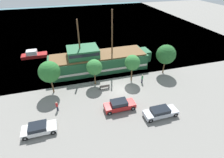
% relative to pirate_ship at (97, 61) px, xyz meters
% --- Properties ---
extents(ground_plane, '(160.00, 160.00, 0.00)m').
position_rel_pirate_ship_xyz_m(ground_plane, '(2.30, -8.31, -1.94)').
color(ground_plane, gray).
extents(water_surface, '(80.00, 80.00, 0.00)m').
position_rel_pirate_ship_xyz_m(water_surface, '(2.30, 35.69, -1.94)').
color(water_surface, teal).
rests_on(water_surface, ground).
extents(pirate_ship, '(20.81, 5.73, 11.65)m').
position_rel_pirate_ship_xyz_m(pirate_ship, '(0.00, 0.00, 0.00)').
color(pirate_ship, '#1E5633').
rests_on(pirate_ship, water_surface).
extents(moored_boat_dockside, '(5.69, 2.26, 1.71)m').
position_rel_pirate_ship_xyz_m(moored_boat_dockside, '(-13.16, 9.90, -1.32)').
color(moored_boat_dockside, maroon).
rests_on(moored_boat_dockside, water_surface).
extents(parked_car_curb_front, '(4.87, 1.82, 1.37)m').
position_rel_pirate_ship_xyz_m(parked_car_curb_front, '(5.59, -15.78, -1.24)').
color(parked_car_curb_front, '#B7BCC6').
rests_on(parked_car_curb_front, ground_plane).
extents(parked_car_curb_mid, '(4.23, 1.95, 1.27)m').
position_rel_pirate_ship_xyz_m(parked_car_curb_mid, '(-10.72, -14.04, -1.29)').
color(parked_car_curb_mid, white).
rests_on(parked_car_curb_mid, ground_plane).
extents(parked_car_curb_rear, '(4.60, 1.81, 1.56)m').
position_rel_pirate_ship_xyz_m(parked_car_curb_rear, '(0.48, -12.82, -1.16)').
color(parked_car_curb_rear, '#B21E1E').
rests_on(parked_car_curb_rear, ground_plane).
extents(fire_hydrant, '(0.42, 0.25, 0.76)m').
position_rel_pirate_ship_xyz_m(fire_hydrant, '(1.67, -11.27, -1.53)').
color(fire_hydrant, red).
rests_on(fire_hydrant, ground_plane).
extents(bench_promenade_east, '(1.72, 0.45, 0.85)m').
position_rel_pirate_ship_xyz_m(bench_promenade_east, '(-0.35, -7.17, -1.50)').
color(bench_promenade_east, '#4C4742').
rests_on(bench_promenade_east, ground_plane).
extents(pedestrian_walking_near, '(0.32, 0.32, 1.57)m').
position_rel_pirate_ship_xyz_m(pedestrian_walking_near, '(-8.38, -10.51, -1.15)').
color(pedestrian_walking_near, '#232838').
rests_on(pedestrian_walking_near, ground_plane).
extents(pedestrian_walking_far, '(0.32, 0.32, 1.67)m').
position_rel_pirate_ship_xyz_m(pedestrian_walking_far, '(6.68, -7.24, -1.09)').
color(pedestrian_walking_far, '#232838').
rests_on(pedestrian_walking_far, ground_plane).
extents(tree_row_east, '(3.43, 3.43, 5.71)m').
position_rel_pirate_ship_xyz_m(tree_row_east, '(-8.89, -5.68, 2.05)').
color(tree_row_east, brown).
rests_on(tree_row_east, ground_plane).
extents(tree_row_mideast, '(2.75, 2.75, 4.85)m').
position_rel_pirate_ship_xyz_m(tree_row_mideast, '(-1.62, -5.28, 1.52)').
color(tree_row_mideast, brown).
rests_on(tree_row_mideast, ground_plane).
extents(tree_row_midwest, '(2.76, 2.76, 5.09)m').
position_rel_pirate_ship_xyz_m(tree_row_midwest, '(5.10, -5.92, 1.76)').
color(tree_row_midwest, brown).
rests_on(tree_row_midwest, ground_plane).
extents(tree_row_west, '(3.67, 3.67, 5.84)m').
position_rel_pirate_ship_xyz_m(tree_row_west, '(12.24, -5.12, 2.06)').
color(tree_row_west, brown).
rests_on(tree_row_west, ground_plane).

